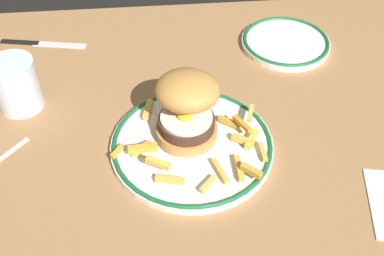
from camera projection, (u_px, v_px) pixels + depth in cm
name	position (u px, v px, depth cm)	size (l,w,h in cm)	color
ground_plane	(199.00, 172.00, 74.02)	(116.77, 97.85, 4.00)	#9E7146
dinner_plate	(192.00, 144.00, 74.50)	(26.32, 26.32, 1.60)	white
burger	(187.00, 105.00, 71.66)	(13.06, 13.28, 11.14)	#C78945
fries_pile	(198.00, 145.00, 72.32)	(24.13, 20.63, 2.75)	gold
water_glass	(17.00, 88.00, 79.73)	(7.86, 7.86, 9.33)	silver
side_plate	(286.00, 42.00, 94.90)	(18.11, 18.11, 1.60)	white
knife	(36.00, 43.00, 95.73)	(17.96, 4.87, 0.70)	black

